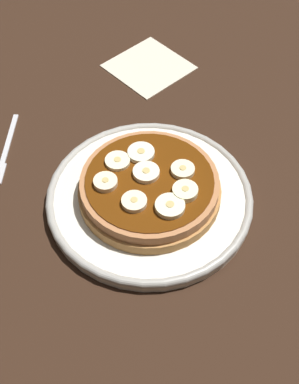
{
  "coord_description": "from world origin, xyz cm",
  "views": [
    {
      "loc": [
        38.82,
        19.13,
        55.6
      ],
      "look_at": [
        0.0,
        0.0,
        2.2
      ],
      "focal_mm": 51.95,
      "sensor_mm": 36.0,
      "label": 1
    }
  ],
  "objects_px": {
    "banana_slice_5": "(141,153)",
    "banana_slice_6": "(186,190)",
    "banana_slice_7": "(118,161)",
    "banana_slice_4": "(170,207)",
    "napkin": "(149,66)",
    "fork": "(5,151)",
    "banana_slice_2": "(135,202)",
    "banana_slice_1": "(183,170)",
    "pancake_stack": "(149,188)",
    "banana_slice_0": "(146,173)",
    "plate": "(149,198)",
    "banana_slice_3": "(106,182)"
  },
  "relations": [
    {
      "from": "banana_slice_7",
      "to": "fork",
      "type": "distance_m",
      "value": 0.17
    },
    {
      "from": "banana_slice_0",
      "to": "fork",
      "type": "relative_size",
      "value": 0.27
    },
    {
      "from": "pancake_stack",
      "to": "banana_slice_7",
      "type": "distance_m",
      "value": 0.05
    },
    {
      "from": "plate",
      "to": "banana_slice_0",
      "type": "xyz_separation_m",
      "value": [
        -0.01,
        -0.01,
        0.04
      ]
    },
    {
      "from": "pancake_stack",
      "to": "banana_slice_3",
      "type": "xyz_separation_m",
      "value": [
        0.03,
        -0.04,
        0.02
      ]
    },
    {
      "from": "banana_slice_7",
      "to": "fork",
      "type": "xyz_separation_m",
      "value": [
        0.02,
        -0.17,
        -0.04
      ]
    },
    {
      "from": "banana_slice_5",
      "to": "fork",
      "type": "distance_m",
      "value": 0.2
    },
    {
      "from": "banana_slice_0",
      "to": "napkin",
      "type": "bearing_deg",
      "value": -154.42
    },
    {
      "from": "pancake_stack",
      "to": "banana_slice_5",
      "type": "xyz_separation_m",
      "value": [
        -0.03,
        -0.03,
        0.02
      ]
    },
    {
      "from": "banana_slice_1",
      "to": "banana_slice_3",
      "type": "height_order",
      "value": "same"
    },
    {
      "from": "banana_slice_7",
      "to": "pancake_stack",
      "type": "bearing_deg",
      "value": 80.17
    },
    {
      "from": "banana_slice_7",
      "to": "fork",
      "type": "relative_size",
      "value": 0.25
    },
    {
      "from": "pancake_stack",
      "to": "fork",
      "type": "bearing_deg",
      "value": -87.71
    },
    {
      "from": "pancake_stack",
      "to": "banana_slice_7",
      "type": "bearing_deg",
      "value": -99.83
    },
    {
      "from": "plate",
      "to": "banana_slice_3",
      "type": "bearing_deg",
      "value": -56.69
    },
    {
      "from": "banana_slice_3",
      "to": "banana_slice_4",
      "type": "bearing_deg",
      "value": 90.72
    },
    {
      "from": "banana_slice_4",
      "to": "banana_slice_7",
      "type": "height_order",
      "value": "banana_slice_4"
    },
    {
      "from": "banana_slice_1",
      "to": "banana_slice_5",
      "type": "bearing_deg",
      "value": -92.74
    },
    {
      "from": "banana_slice_0",
      "to": "banana_slice_7",
      "type": "relative_size",
      "value": 1.05
    },
    {
      "from": "banana_slice_1",
      "to": "fork",
      "type": "height_order",
      "value": "banana_slice_1"
    },
    {
      "from": "pancake_stack",
      "to": "napkin",
      "type": "height_order",
      "value": "pancake_stack"
    },
    {
      "from": "banana_slice_4",
      "to": "fork",
      "type": "height_order",
      "value": "banana_slice_4"
    },
    {
      "from": "banana_slice_3",
      "to": "banana_slice_1",
      "type": "bearing_deg",
      "value": 128.34
    },
    {
      "from": "pancake_stack",
      "to": "banana_slice_6",
      "type": "bearing_deg",
      "value": 93.93
    },
    {
      "from": "banana_slice_4",
      "to": "napkin",
      "type": "bearing_deg",
      "value": -149.28
    },
    {
      "from": "banana_slice_5",
      "to": "banana_slice_6",
      "type": "relative_size",
      "value": 1.11
    },
    {
      "from": "banana_slice_5",
      "to": "banana_slice_2",
      "type": "bearing_deg",
      "value": 21.37
    },
    {
      "from": "banana_slice_1",
      "to": "plate",
      "type": "bearing_deg",
      "value": -45.4
    },
    {
      "from": "pancake_stack",
      "to": "napkin",
      "type": "xyz_separation_m",
      "value": [
        -0.24,
        -0.12,
        -0.03
      ]
    },
    {
      "from": "banana_slice_7",
      "to": "banana_slice_4",
      "type": "bearing_deg",
      "value": 67.76
    },
    {
      "from": "banana_slice_2",
      "to": "banana_slice_6",
      "type": "relative_size",
      "value": 0.99
    },
    {
      "from": "banana_slice_5",
      "to": "pancake_stack",
      "type": "bearing_deg",
      "value": 40.23
    },
    {
      "from": "banana_slice_0",
      "to": "fork",
      "type": "xyz_separation_m",
      "value": [
        0.02,
        -0.21,
        -0.05
      ]
    },
    {
      "from": "pancake_stack",
      "to": "banana_slice_4",
      "type": "distance_m",
      "value": 0.05
    },
    {
      "from": "napkin",
      "to": "fork",
      "type": "distance_m",
      "value": 0.27
    },
    {
      "from": "banana_slice_7",
      "to": "banana_slice_5",
      "type": "bearing_deg",
      "value": 140.91
    },
    {
      "from": "plate",
      "to": "napkin",
      "type": "distance_m",
      "value": 0.27
    },
    {
      "from": "banana_slice_0",
      "to": "banana_slice_7",
      "type": "xyz_separation_m",
      "value": [
        -0.0,
        -0.04,
        -0.0
      ]
    },
    {
      "from": "banana_slice_3",
      "to": "banana_slice_5",
      "type": "height_order",
      "value": "banana_slice_3"
    },
    {
      "from": "banana_slice_0",
      "to": "napkin",
      "type": "distance_m",
      "value": 0.27
    },
    {
      "from": "banana_slice_3",
      "to": "napkin",
      "type": "height_order",
      "value": "banana_slice_3"
    },
    {
      "from": "banana_slice_5",
      "to": "banana_slice_7",
      "type": "height_order",
      "value": "banana_slice_5"
    },
    {
      "from": "banana_slice_6",
      "to": "napkin",
      "type": "relative_size",
      "value": 0.28
    },
    {
      "from": "banana_slice_5",
      "to": "fork",
      "type": "bearing_deg",
      "value": -77.46
    },
    {
      "from": "banana_slice_2",
      "to": "banana_slice_4",
      "type": "relative_size",
      "value": 0.86
    },
    {
      "from": "banana_slice_3",
      "to": "banana_slice_4",
      "type": "distance_m",
      "value": 0.08
    },
    {
      "from": "banana_slice_1",
      "to": "banana_slice_5",
      "type": "height_order",
      "value": "same"
    },
    {
      "from": "plate",
      "to": "banana_slice_6",
      "type": "relative_size",
      "value": 8.48
    },
    {
      "from": "banana_slice_0",
      "to": "banana_slice_1",
      "type": "xyz_separation_m",
      "value": [
        -0.02,
        0.04,
        -0.0
      ]
    },
    {
      "from": "banana_slice_2",
      "to": "napkin",
      "type": "distance_m",
      "value": 0.31
    }
  ]
}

